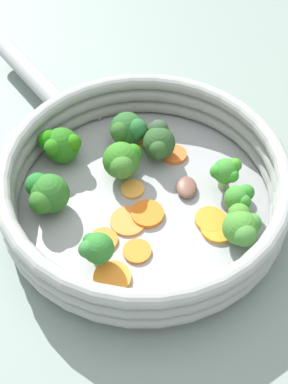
# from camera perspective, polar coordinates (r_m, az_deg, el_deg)

# --- Properties ---
(ground_plane) EXTENTS (4.00, 4.00, 0.00)m
(ground_plane) POSITION_cam_1_polar(r_m,az_deg,el_deg) (0.65, -0.00, -1.72)
(ground_plane) COLOR gray
(skillet) EXTENTS (0.32, 0.32, 0.02)m
(skillet) POSITION_cam_1_polar(r_m,az_deg,el_deg) (0.65, -0.00, -1.29)
(skillet) COLOR #939699
(skillet) RESTS_ON ground_plane
(skillet_rim_wall) EXTENTS (0.34, 0.34, 0.06)m
(skillet_rim_wall) POSITION_cam_1_polar(r_m,az_deg,el_deg) (0.62, -0.00, 0.89)
(skillet_rim_wall) COLOR #949995
(skillet_rim_wall) RESTS_ON skillet
(skillet_handle) EXTENTS (0.16, 0.15, 0.03)m
(skillet_handle) POSITION_cam_1_polar(r_m,az_deg,el_deg) (0.79, -11.36, 11.56)
(skillet_handle) COLOR #999B9E
(skillet_handle) RESTS_ON skillet
(skillet_rivet_left) EXTENTS (0.01, 0.01, 0.01)m
(skillet_rivet_left) POSITION_cam_1_polar(r_m,az_deg,el_deg) (0.73, -4.78, 8.00)
(skillet_rivet_left) COLOR #98949B
(skillet_rivet_left) RESTS_ON skillet
(skillet_rivet_right) EXTENTS (0.01, 0.01, 0.01)m
(skillet_rivet_right) POSITION_cam_1_polar(r_m,az_deg,el_deg) (0.71, -9.50, 5.62)
(skillet_rivet_right) COLOR #8F939C
(skillet_rivet_right) RESTS_ON skillet
(carrot_slice_0) EXTENTS (0.04, 0.04, 0.00)m
(carrot_slice_0) POSITION_cam_1_polar(r_m,az_deg,el_deg) (0.61, -4.34, -5.12)
(carrot_slice_0) COLOR orange
(carrot_slice_0) RESTS_ON skillet
(carrot_slice_1) EXTENTS (0.04, 0.04, 0.00)m
(carrot_slice_1) POSITION_cam_1_polar(r_m,az_deg,el_deg) (0.67, -2.30, 2.73)
(carrot_slice_1) COLOR orange
(carrot_slice_1) RESTS_ON skillet
(carrot_slice_2) EXTENTS (0.04, 0.04, 0.00)m
(carrot_slice_2) POSITION_cam_1_polar(r_m,az_deg,el_deg) (0.59, -0.42, -6.37)
(carrot_slice_2) COLOR orange
(carrot_slice_2) RESTS_ON skillet
(carrot_slice_3) EXTENTS (0.05, 0.05, 0.01)m
(carrot_slice_3) POSITION_cam_1_polar(r_m,az_deg,el_deg) (0.58, -3.42, -9.14)
(carrot_slice_3) COLOR orange
(carrot_slice_3) RESTS_ON skillet
(carrot_slice_4) EXTENTS (0.04, 0.04, 0.00)m
(carrot_slice_4) POSITION_cam_1_polar(r_m,az_deg,el_deg) (0.65, -1.23, 0.29)
(carrot_slice_4) COLOR #EE973C
(carrot_slice_4) RESTS_ON skillet
(carrot_slice_5) EXTENTS (0.04, 0.04, 0.01)m
(carrot_slice_5) POSITION_cam_1_polar(r_m,az_deg,el_deg) (0.69, 3.28, 4.00)
(carrot_slice_5) COLOR orange
(carrot_slice_5) RESTS_ON skillet
(carrot_slice_6) EXTENTS (0.05, 0.05, 0.01)m
(carrot_slice_6) POSITION_cam_1_polar(r_m,az_deg,el_deg) (0.62, 7.11, -2.97)
(carrot_slice_6) COLOR orange
(carrot_slice_6) RESTS_ON skillet
(carrot_slice_7) EXTENTS (0.05, 0.05, 0.00)m
(carrot_slice_7) POSITION_cam_1_polar(r_m,az_deg,el_deg) (0.62, -1.71, -3.12)
(carrot_slice_7) COLOR orange
(carrot_slice_7) RESTS_ON skillet
(carrot_slice_8) EXTENTS (0.05, 0.05, 0.01)m
(carrot_slice_8) POSITION_cam_1_polar(r_m,az_deg,el_deg) (0.62, 0.37, -2.35)
(carrot_slice_8) COLOR orange
(carrot_slice_8) RESTS_ON skillet
(carrot_slice_9) EXTENTS (0.04, 0.04, 0.01)m
(carrot_slice_9) POSITION_cam_1_polar(r_m,az_deg,el_deg) (0.62, 7.88, -3.85)
(carrot_slice_9) COLOR orange
(carrot_slice_9) RESTS_ON skillet
(carrot_slice_10) EXTENTS (0.06, 0.06, 0.01)m
(carrot_slice_10) POSITION_cam_1_polar(r_m,az_deg,el_deg) (0.71, -1.09, 6.13)
(carrot_slice_10) COLOR orange
(carrot_slice_10) RESTS_ON skillet
(broccoli_floret_0) EXTENTS (0.03, 0.03, 0.04)m
(broccoli_floret_0) POSITION_cam_1_polar(r_m,az_deg,el_deg) (0.62, 10.08, -0.65)
(broccoli_floret_0) COLOR #7A9550
(broccoli_floret_0) RESTS_ON skillet
(broccoli_floret_1) EXTENTS (0.05, 0.05, 0.05)m
(broccoli_floret_1) POSITION_cam_1_polar(r_m,az_deg,el_deg) (0.62, -10.36, -0.16)
(broccoli_floret_1) COLOR #66954E
(broccoli_floret_1) RESTS_ON skillet
(broccoli_floret_2) EXTENTS (0.05, 0.05, 0.05)m
(broccoli_floret_2) POSITION_cam_1_polar(r_m,az_deg,el_deg) (0.64, -2.32, 3.30)
(broccoli_floret_2) COLOR #689544
(broccoli_floret_2) RESTS_ON skillet
(broccoli_floret_3) EXTENTS (0.05, 0.04, 0.04)m
(broccoli_floret_3) POSITION_cam_1_polar(r_m,az_deg,el_deg) (0.60, 10.38, -3.65)
(broccoli_floret_3) COLOR #73945A
(broccoli_floret_3) RESTS_ON skillet
(broccoli_floret_4) EXTENTS (0.05, 0.05, 0.05)m
(broccoli_floret_4) POSITION_cam_1_polar(r_m,az_deg,el_deg) (0.67, -8.94, 5.01)
(broccoli_floret_4) COLOR #608B4B
(broccoli_floret_4) RESTS_ON skillet
(broccoli_floret_5) EXTENTS (0.03, 0.04, 0.04)m
(broccoli_floret_5) POSITION_cam_1_polar(r_m,az_deg,el_deg) (0.64, 8.75, 2.16)
(broccoli_floret_5) COLOR #83A865
(broccoli_floret_5) RESTS_ON skillet
(broccoli_floret_6) EXTENTS (0.05, 0.05, 0.05)m
(broccoli_floret_6) POSITION_cam_1_polar(r_m,az_deg,el_deg) (0.68, -1.73, 6.65)
(broccoli_floret_6) COLOR #8BAC65
(broccoli_floret_6) RESTS_ON skillet
(broccoli_floret_7) EXTENTS (0.03, 0.04, 0.05)m
(broccoli_floret_7) POSITION_cam_1_polar(r_m,az_deg,el_deg) (0.57, -5.11, -6.01)
(broccoli_floret_7) COLOR #789E51
(broccoli_floret_7) RESTS_ON skillet
(broccoli_floret_8) EXTENTS (0.05, 0.04, 0.05)m
(broccoli_floret_8) POSITION_cam_1_polar(r_m,az_deg,el_deg) (0.67, 1.54, 5.45)
(broccoli_floret_8) COLOR #88B36C
(broccoli_floret_8) RESTS_ON skillet
(mushroom_piece_0) EXTENTS (0.04, 0.03, 0.01)m
(mushroom_piece_0) POSITION_cam_1_polar(r_m,az_deg,el_deg) (0.65, 4.56, 0.51)
(mushroom_piece_0) COLOR brown
(mushroom_piece_0) RESTS_ON skillet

